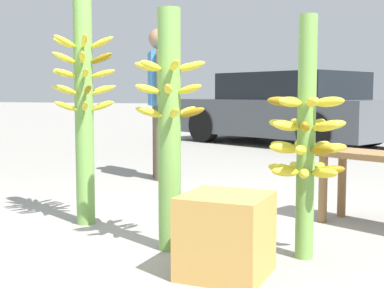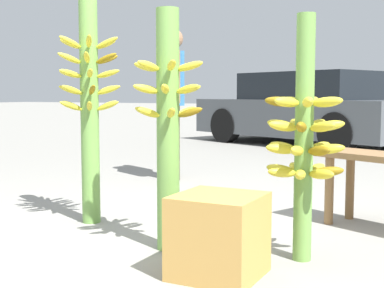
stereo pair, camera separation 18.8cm
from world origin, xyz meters
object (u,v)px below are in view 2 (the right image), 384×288
at_px(banana_stalk_right, 304,138).
at_px(vendor_person, 173,91).
at_px(banana_stalk_center, 168,124).
at_px(parked_car, 309,110).
at_px(banana_stalk_left, 89,96).
at_px(produce_crate, 219,235).

xyz_separation_m(banana_stalk_right, vendor_person, (-1.94, 2.08, 0.26)).
distance_m(banana_stalk_center, banana_stalk_right, 0.75).
xyz_separation_m(banana_stalk_right, parked_car, (-1.66, 6.36, -0.05)).
relative_size(banana_stalk_left, vendor_person, 1.07).
relative_size(banana_stalk_center, parked_car, 0.32).
bearing_deg(parked_car, banana_stalk_right, -141.41).
height_order(vendor_person, parked_car, vendor_person).
distance_m(banana_stalk_right, vendor_person, 2.86).
distance_m(banana_stalk_right, parked_car, 6.58).
bearing_deg(vendor_person, parked_car, 143.32).
bearing_deg(banana_stalk_center, parked_car, 98.10).
height_order(banana_stalk_center, produce_crate, banana_stalk_center).
bearing_deg(produce_crate, vendor_person, 123.30).
height_order(banana_stalk_left, vendor_person, banana_stalk_left).
relative_size(banana_stalk_left, parked_car, 0.39).
xyz_separation_m(banana_stalk_center, vendor_person, (-1.21, 2.23, 0.19)).
bearing_deg(banana_stalk_right, banana_stalk_center, -168.46).
xyz_separation_m(banana_stalk_left, vendor_person, (-0.42, 1.92, 0.04)).
height_order(banana_stalk_center, banana_stalk_right, banana_stalk_center).
relative_size(banana_stalk_right, parked_car, 0.30).
bearing_deg(banana_stalk_left, vendor_person, 102.35).
distance_m(banana_stalk_left, vendor_person, 1.96).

